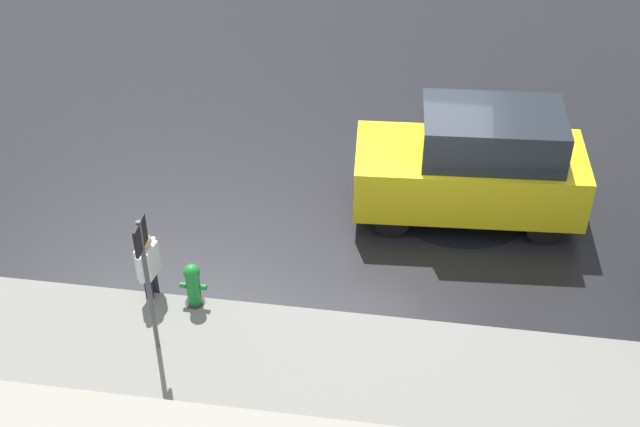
{
  "coord_description": "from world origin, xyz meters",
  "views": [
    {
      "loc": [
        -0.19,
        12.49,
        9.73
      ],
      "look_at": [
        1.44,
        1.29,
        0.9
      ],
      "focal_mm": 50.0,
      "sensor_mm": 36.0,
      "label": 1
    }
  ],
  "objects_px": {
    "moving_hatchback": "(475,165)",
    "pedestrian": "(148,262)",
    "sign_post": "(146,268)",
    "fire_hydrant": "(193,285)"
  },
  "relations": [
    {
      "from": "fire_hydrant",
      "to": "pedestrian",
      "type": "xyz_separation_m",
      "value": [
        0.73,
        -0.12,
        0.28
      ]
    },
    {
      "from": "sign_post",
      "to": "pedestrian",
      "type": "bearing_deg",
      "value": -69.43
    },
    {
      "from": "moving_hatchback",
      "to": "pedestrian",
      "type": "relative_size",
      "value": 3.29
    },
    {
      "from": "pedestrian",
      "to": "sign_post",
      "type": "height_order",
      "value": "sign_post"
    },
    {
      "from": "fire_hydrant",
      "to": "sign_post",
      "type": "relative_size",
      "value": 0.33
    },
    {
      "from": "pedestrian",
      "to": "sign_post",
      "type": "xyz_separation_m",
      "value": [
        -0.41,
        1.1,
        0.9
      ]
    },
    {
      "from": "fire_hydrant",
      "to": "sign_post",
      "type": "distance_m",
      "value": 1.56
    },
    {
      "from": "moving_hatchback",
      "to": "sign_post",
      "type": "bearing_deg",
      "value": 41.25
    },
    {
      "from": "moving_hatchback",
      "to": "fire_hydrant",
      "type": "distance_m",
      "value": 5.22
    },
    {
      "from": "fire_hydrant",
      "to": "pedestrian",
      "type": "relative_size",
      "value": 0.66
    }
  ]
}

